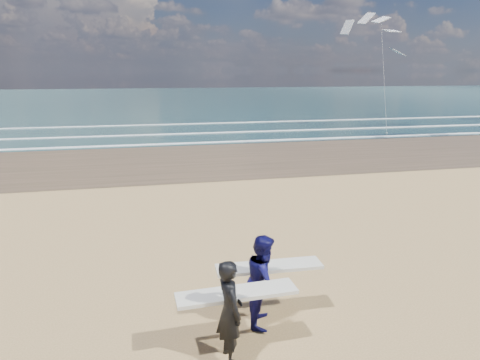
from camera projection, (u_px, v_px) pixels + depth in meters
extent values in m
cube|color=#4A3C27|center=(464.00, 146.00, 29.04)|extent=(220.00, 12.00, 0.01)
cube|color=#1B393B|center=(259.00, 98.00, 80.13)|extent=(220.00, 100.00, 0.02)
cube|color=white|center=(420.00, 135.00, 33.57)|extent=(220.00, 0.50, 0.05)
cube|color=white|center=(388.00, 128.00, 38.02)|extent=(220.00, 0.50, 0.05)
cube|color=white|center=(354.00, 120.00, 44.17)|extent=(220.00, 0.50, 0.05)
imported|color=black|center=(230.00, 311.00, 7.36)|extent=(0.55, 0.74, 1.88)
cube|color=silver|center=(237.00, 293.00, 7.71)|extent=(2.22, 0.62, 0.07)
imported|color=#0E0C46|center=(264.00, 280.00, 8.47)|extent=(0.98, 1.09, 1.87)
cube|color=silver|center=(269.00, 266.00, 8.82)|extent=(2.22, 0.59, 0.07)
cube|color=slate|center=(387.00, 133.00, 34.67)|extent=(0.12, 0.12, 0.10)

